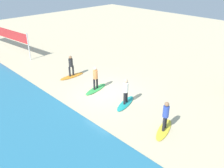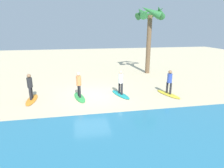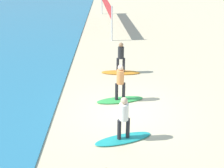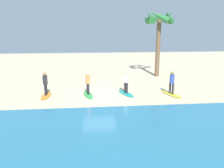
% 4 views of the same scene
% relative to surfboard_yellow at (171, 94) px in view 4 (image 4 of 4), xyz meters
% --- Properties ---
extents(ground_plane, '(60.00, 60.00, 0.00)m').
position_rel_surfboard_yellow_xyz_m(ground_plane, '(5.27, -0.73, -0.04)').
color(ground_plane, beige).
extents(surfboard_yellow, '(1.20, 2.17, 0.09)m').
position_rel_surfboard_yellow_xyz_m(surfboard_yellow, '(0.00, 0.00, 0.00)').
color(surfboard_yellow, yellow).
rests_on(surfboard_yellow, ground).
extents(surfer_yellow, '(0.32, 0.44, 1.64)m').
position_rel_surfboard_yellow_xyz_m(surfer_yellow, '(0.00, 0.00, 0.99)').
color(surfer_yellow, '#232328').
rests_on(surfer_yellow, surfboard_yellow).
extents(surfboard_teal, '(1.18, 2.17, 0.09)m').
position_rel_surfboard_yellow_xyz_m(surfboard_teal, '(3.26, -0.53, 0.00)').
color(surfboard_teal, teal).
rests_on(surfboard_teal, ground).
extents(surfer_teal, '(0.32, 0.44, 1.64)m').
position_rel_surfboard_yellow_xyz_m(surfer_teal, '(3.26, -0.53, 0.99)').
color(surfer_teal, '#232328').
rests_on(surfer_teal, surfboard_teal).
extents(surfboard_green, '(0.96, 2.17, 0.09)m').
position_rel_surfboard_yellow_xyz_m(surfboard_green, '(6.05, -0.49, 0.00)').
color(surfboard_green, green).
rests_on(surfboard_green, ground).
extents(surfer_green, '(0.32, 0.45, 1.64)m').
position_rel_surfboard_yellow_xyz_m(surfer_green, '(6.05, -0.49, 0.99)').
color(surfer_green, '#232328').
rests_on(surfer_green, surfboard_green).
extents(surfboard_orange, '(0.62, 2.11, 0.09)m').
position_rel_surfboard_yellow_xyz_m(surfboard_orange, '(9.05, -0.60, 0.00)').
color(surfboard_orange, orange).
rests_on(surfboard_orange, ground).
extents(surfer_orange, '(0.32, 0.46, 1.64)m').
position_rel_surfboard_yellow_xyz_m(surfer_orange, '(9.05, -0.60, 0.99)').
color(surfer_orange, '#232328').
rests_on(surfer_orange, surfboard_orange).
extents(palm_tree, '(2.88, 3.03, 6.53)m').
position_rel_surfboard_yellow_xyz_m(palm_tree, '(-0.91, -6.56, 5.19)').
color(palm_tree, brown).
rests_on(palm_tree, ground).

